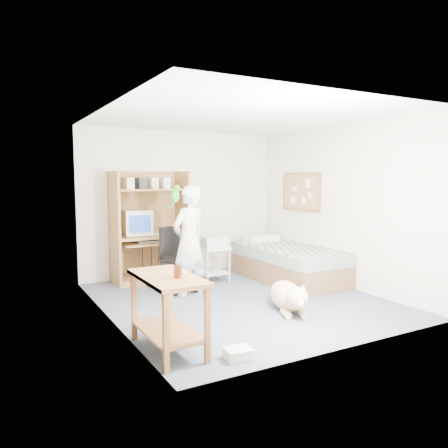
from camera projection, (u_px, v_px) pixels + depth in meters
name	position (u px, v px, depth m)	size (l,w,h in m)	color
floor	(240.00, 300.00, 6.07)	(4.00, 4.00, 0.00)	#424959
wall_back	(182.00, 203.00, 7.68)	(3.60, 0.02, 2.50)	silver
wall_right	(339.00, 206.00, 6.81)	(0.02, 4.00, 2.50)	silver
wall_left	(108.00, 216.00, 5.07)	(0.02, 4.00, 2.50)	silver
ceiling	(241.00, 117.00, 5.81)	(3.60, 4.00, 0.02)	white
computer_hutch	(149.00, 231.00, 7.16)	(1.20, 0.63, 1.80)	brown
bed	(288.00, 263.00, 7.21)	(1.02, 2.02, 0.66)	brown
side_desk	(168.00, 302.00, 4.23)	(0.50, 1.00, 0.75)	brown
corkboard	(301.00, 192.00, 7.56)	(0.04, 0.94, 0.66)	olive
office_chair	(177.00, 269.00, 6.51)	(0.55, 0.55, 0.96)	black
person	(189.00, 241.00, 6.24)	(0.58, 0.38, 1.59)	silver
parrot	(175.00, 195.00, 6.09)	(0.12, 0.20, 0.32)	#1A9716
dog	(288.00, 296.00, 5.56)	(0.63, 1.12, 0.44)	beige
printer_cart	(213.00, 259.00, 7.13)	(0.49, 0.40, 0.56)	silver
printer	(213.00, 242.00, 7.10)	(0.42, 0.32, 0.18)	#B7B7B2
crt_monitor	(138.00, 222.00, 7.06)	(0.48, 0.50, 0.40)	beige
keyboard	(152.00, 241.00, 7.03)	(0.45, 0.16, 0.03)	beige
pencil_cup	(174.00, 230.00, 7.27)	(0.08, 0.08, 0.12)	gold
drink_glass	(178.00, 272.00, 4.11)	(0.08, 0.08, 0.12)	#3E1A09
floor_box_a	(238.00, 354.00, 4.08)	(0.25, 0.20, 0.10)	silver
floor_box_b	(188.00, 340.00, 4.47)	(0.18, 0.22, 0.08)	#BAB9B4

